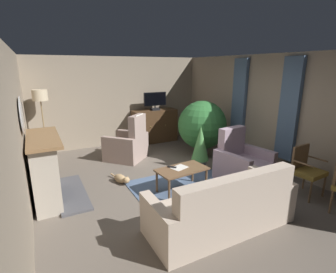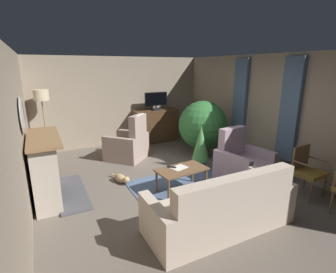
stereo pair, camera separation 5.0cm
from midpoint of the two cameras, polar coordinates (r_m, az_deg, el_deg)
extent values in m
cube|color=#665B51|center=(5.19, 1.95, -11.29)|extent=(5.64, 7.39, 0.04)
cube|color=gray|center=(7.89, -10.28, 7.69)|extent=(5.64, 0.10, 2.58)
cube|color=gray|center=(4.18, -30.33, -0.79)|extent=(0.10, 7.39, 2.58)
cube|color=gray|center=(6.39, 22.73, 5.01)|extent=(0.10, 7.39, 2.58)
cube|color=slate|center=(5.99, 25.67, 5.33)|extent=(0.10, 0.44, 2.17)
cube|color=slate|center=(6.98, 15.91, 7.47)|extent=(0.10, 0.44, 2.17)
cube|color=slate|center=(5.08, 4.67, -11.63)|extent=(2.01, 1.79, 0.01)
cube|color=#4C4C51|center=(5.23, -20.40, -11.61)|extent=(0.50, 1.54, 0.04)
cube|color=#ADA393|center=(5.00, -25.47, -6.71)|extent=(0.39, 1.34, 1.11)
cube|color=black|center=(5.09, -23.42, -8.94)|extent=(0.10, 0.75, 0.52)
cube|color=olive|center=(4.83, -25.78, -0.26)|extent=(0.51, 1.50, 0.05)
ellipsoid|color=#B2B7BF|center=(4.75, -29.48, 4.21)|extent=(0.06, 0.93, 0.61)
cube|color=#352315|center=(8.17, -2.54, -0.88)|extent=(1.32, 0.42, 0.06)
cube|color=#4C331E|center=(8.05, -2.58, 2.37)|extent=(1.38, 0.48, 1.01)
sphere|color=tan|center=(7.71, -3.47, 2.17)|extent=(0.03, 0.03, 0.03)
sphere|color=tan|center=(7.92, -0.18, 2.55)|extent=(0.03, 0.03, 0.03)
cube|color=black|center=(7.90, -2.48, 6.09)|extent=(0.26, 0.20, 0.06)
cylinder|color=black|center=(7.89, -2.48, 6.59)|extent=(0.04, 0.04, 0.08)
cube|color=black|center=(7.86, -2.50, 8.34)|extent=(0.72, 0.05, 0.41)
cube|color=black|center=(7.83, -2.41, 8.32)|extent=(0.68, 0.01, 0.37)
cube|color=brown|center=(4.85, 3.37, -7.33)|extent=(0.99, 0.61, 0.03)
cylinder|color=brown|center=(5.33, 5.75, -7.88)|extent=(0.04, 0.04, 0.42)
cylinder|color=brown|center=(4.89, -2.25, -10.02)|extent=(0.04, 0.04, 0.42)
cylinder|color=brown|center=(5.03, 8.74, -9.43)|extent=(0.04, 0.04, 0.42)
cylinder|color=brown|center=(4.57, 0.46, -11.93)|extent=(0.04, 0.04, 0.42)
cube|color=black|center=(4.88, 1.13, -6.82)|extent=(0.15, 0.16, 0.02)
cube|color=silver|center=(4.88, 2.78, -6.92)|extent=(0.35, 0.30, 0.01)
cube|color=#C6B29E|center=(4.02, 11.62, -16.57)|extent=(1.88, 0.87, 0.40)
cube|color=#C6B29E|center=(3.57, 15.47, -12.48)|extent=(1.88, 0.20, 0.54)
cube|color=#C6B29E|center=(3.50, -2.22, -19.40)|extent=(0.15, 0.87, 0.62)
cube|color=#C6B29E|center=(4.61, 21.85, -11.50)|extent=(0.15, 0.87, 0.62)
cube|color=tan|center=(4.04, 17.98, -11.64)|extent=(0.38, 0.18, 0.36)
cube|color=#A3897F|center=(6.68, -8.97, -3.00)|extent=(1.03, 1.05, 0.45)
cube|color=#A3897F|center=(6.36, -6.48, 1.61)|extent=(0.57, 0.54, 0.71)
cube|color=#A3897F|center=(6.35, -10.65, -3.10)|extent=(0.68, 0.74, 0.65)
cube|color=#A3897F|center=(6.96, -7.51, -1.34)|extent=(0.68, 0.74, 0.65)
cube|color=white|center=(6.27, -5.98, 3.83)|extent=(0.30, 0.27, 0.24)
cube|color=#AD93A3|center=(5.61, 16.76, -7.18)|extent=(0.77, 0.99, 0.44)
cube|color=#AD93A3|center=(5.66, 14.30, -1.13)|extent=(0.67, 0.27, 0.62)
cube|color=#AD93A3|center=(5.87, 19.24, -5.33)|extent=(0.25, 0.92, 0.64)
cube|color=#AD93A3|center=(5.29, 14.15, -7.21)|extent=(0.25, 0.92, 0.64)
cylinder|color=brown|center=(4.98, 32.79, -12.24)|extent=(0.04, 0.04, 0.41)
cube|color=olive|center=(5.31, 29.14, -7.13)|extent=(0.53, 0.47, 0.08)
cube|color=brown|center=(5.33, 27.63, -4.20)|extent=(0.46, 0.07, 0.47)
cylinder|color=brown|center=(5.15, 29.37, -10.85)|extent=(0.04, 0.04, 0.41)
cylinder|color=brown|center=(5.51, 31.68, -9.50)|extent=(0.04, 0.04, 0.41)
cylinder|color=brown|center=(5.31, 25.82, -9.57)|extent=(0.04, 0.04, 0.41)
cylinder|color=brown|center=(5.66, 28.29, -8.36)|extent=(0.04, 0.04, 0.41)
cylinder|color=brown|center=(5.43, 30.66, -4.40)|extent=(0.06, 0.35, 0.03)
cylinder|color=brown|center=(5.05, 28.15, -5.44)|extent=(0.06, 0.35, 0.03)
cylinder|color=slate|center=(6.04, 7.37, -6.11)|extent=(0.29, 0.29, 0.22)
cone|color=#4C8E47|center=(5.87, 7.54, -1.46)|extent=(0.40, 0.40, 0.80)
cylinder|color=slate|center=(6.90, 7.74, -3.13)|extent=(0.35, 0.35, 0.28)
sphere|color=#2D6B33|center=(6.71, 7.95, 2.52)|extent=(1.26, 1.26, 1.26)
cylinder|color=beige|center=(7.99, 6.77, -0.42)|extent=(0.39, 0.39, 0.31)
cone|color=#2D6B33|center=(7.86, 6.89, 3.57)|extent=(0.55, 0.55, 0.83)
ellipsoid|color=tan|center=(5.42, -10.30, -9.10)|extent=(0.27, 0.36, 0.17)
sphere|color=tan|center=(5.26, -8.94, -9.51)|extent=(0.13, 0.13, 0.13)
cone|color=tan|center=(5.25, -8.67, -8.80)|extent=(0.04, 0.04, 0.04)
cone|color=tan|center=(5.21, -9.27, -9.02)|extent=(0.04, 0.04, 0.04)
cylinder|color=tan|center=(5.65, -11.59, -8.51)|extent=(0.11, 0.22, 0.07)
cylinder|color=#4C4233|center=(7.40, -24.75, -4.14)|extent=(0.27, 0.27, 0.04)
cylinder|color=olive|center=(7.21, -25.38, 1.34)|extent=(0.03, 0.03, 1.50)
cylinder|color=beige|center=(7.07, -26.20, 8.28)|extent=(0.36, 0.36, 0.27)
camera|label=1|loc=(0.03, -89.72, 0.08)|focal=27.43mm
camera|label=2|loc=(0.03, 90.28, -0.08)|focal=27.43mm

